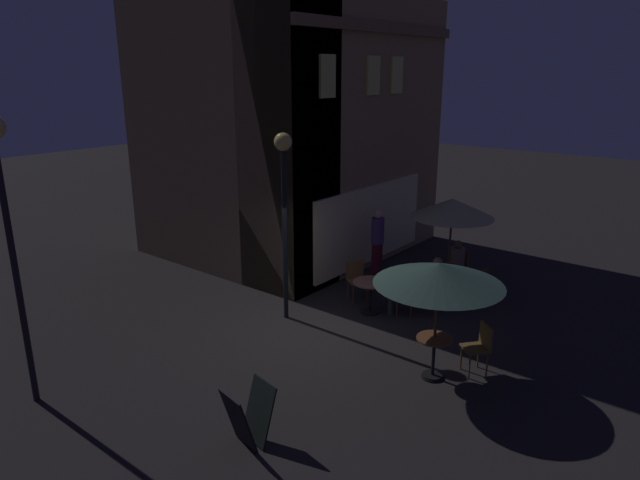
# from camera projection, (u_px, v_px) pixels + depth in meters

# --- Properties ---
(ground_plane) EXTENTS (60.00, 60.00, 0.00)m
(ground_plane) POSITION_uv_depth(u_px,v_px,m) (306.00, 334.00, 11.70)
(ground_plane) COLOR black
(cafe_building) EXTENTS (6.95, 6.39, 7.16)m
(cafe_building) POSITION_uv_depth(u_px,v_px,m) (293.00, 135.00, 15.12)
(cafe_building) COLOR #987A51
(cafe_building) RESTS_ON ground
(street_lamp_near_corner) EXTENTS (0.37, 0.37, 4.05)m
(street_lamp_near_corner) POSITION_uv_depth(u_px,v_px,m) (284.00, 183.00, 11.63)
(street_lamp_near_corner) COLOR black
(street_lamp_near_corner) RESTS_ON ground
(street_lamp_down_street) EXTENTS (0.39, 0.39, 4.67)m
(street_lamp_down_street) POSITION_uv_depth(u_px,v_px,m) (3.00, 195.00, 8.37)
(street_lamp_down_street) COLOR black
(street_lamp_down_street) RESTS_ON ground
(menu_sandwich_board) EXTENTS (0.74, 0.66, 0.92)m
(menu_sandwich_board) POSITION_uv_depth(u_px,v_px,m) (249.00, 416.00, 8.15)
(menu_sandwich_board) COLOR black
(menu_sandwich_board) RESTS_ON ground
(cafe_table_0) EXTENTS (0.64, 0.64, 0.78)m
(cafe_table_0) POSITION_uv_depth(u_px,v_px,m) (434.00, 351.00, 9.92)
(cafe_table_0) COLOR black
(cafe_table_0) RESTS_ON ground
(cafe_table_1) EXTENTS (0.69, 0.69, 0.74)m
(cafe_table_1) POSITION_uv_depth(u_px,v_px,m) (447.00, 276.00, 13.48)
(cafe_table_1) COLOR black
(cafe_table_1) RESTS_ON ground
(cafe_table_2) EXTENTS (0.79, 0.79, 0.75)m
(cafe_table_2) POSITION_uv_depth(u_px,v_px,m) (370.00, 289.00, 12.58)
(cafe_table_2) COLOR black
(cafe_table_2) RESTS_ON ground
(patio_umbrella_0) EXTENTS (2.22, 2.22, 2.16)m
(patio_umbrella_0) POSITION_uv_depth(u_px,v_px,m) (439.00, 274.00, 9.50)
(patio_umbrella_0) COLOR black
(patio_umbrella_0) RESTS_ON ground
(patio_umbrella_1) EXTENTS (1.93, 1.93, 2.42)m
(patio_umbrella_1) POSITION_uv_depth(u_px,v_px,m) (452.00, 208.00, 13.00)
(patio_umbrella_1) COLOR black
(patio_umbrella_1) RESTS_ON ground
(cafe_chair_0) EXTENTS (0.59, 0.59, 0.93)m
(cafe_chair_0) POSITION_uv_depth(u_px,v_px,m) (480.00, 344.00, 10.08)
(cafe_chair_0) COLOR brown
(cafe_chair_0) RESTS_ON ground
(cafe_chair_1) EXTENTS (0.44, 0.44, 0.89)m
(cafe_chair_1) POSITION_uv_depth(u_px,v_px,m) (435.00, 287.00, 12.81)
(cafe_chair_1) COLOR brown
(cafe_chair_1) RESTS_ON ground
(cafe_chair_2) EXTENTS (0.42, 0.42, 0.90)m
(cafe_chair_2) POSITION_uv_depth(u_px,v_px,m) (479.00, 284.00, 12.97)
(cafe_chair_2) COLOR #4F3414
(cafe_chair_2) RESTS_ON ground
(cafe_chair_3) EXTENTS (0.49, 0.49, 0.93)m
(cafe_chair_3) POSITION_uv_depth(u_px,v_px,m) (458.00, 265.00, 14.11)
(cafe_chair_3) COLOR brown
(cafe_chair_3) RESTS_ON ground
(cafe_chair_4) EXTENTS (0.52, 0.52, 0.90)m
(cafe_chair_4) POSITION_uv_depth(u_px,v_px,m) (409.00, 293.00, 12.42)
(cafe_chair_4) COLOR brown
(cafe_chair_4) RESTS_ON ground
(cafe_chair_5) EXTENTS (0.60, 0.60, 0.92)m
(cafe_chair_5) POSITION_uv_depth(u_px,v_px,m) (356.00, 277.00, 13.36)
(cafe_chair_5) COLOR brown
(cafe_chair_5) RESTS_ON ground
(patron_seated_0) EXTENTS (0.53, 0.36, 1.21)m
(patron_seated_0) POSITION_uv_depth(u_px,v_px,m) (438.00, 279.00, 12.89)
(patron_seated_0) COLOR #623365
(patron_seated_0) RESTS_ON ground
(patron_seated_1) EXTENTS (0.54, 0.39, 1.24)m
(patron_seated_1) POSITION_uv_depth(u_px,v_px,m) (456.00, 262.00, 13.95)
(patron_seated_1) COLOR #364C35
(patron_seated_1) RESTS_ON ground
(patron_seated_2) EXTENTS (0.50, 0.56, 1.21)m
(patron_seated_2) POSITION_uv_depth(u_px,v_px,m) (403.00, 286.00, 12.40)
(patron_seated_2) COLOR #333F35
(patron_seated_2) RESTS_ON ground
(patron_standing_3) EXTENTS (0.33, 0.33, 1.82)m
(patron_standing_3) POSITION_uv_depth(u_px,v_px,m) (377.00, 244.00, 14.62)
(patron_standing_3) COLOR #501520
(patron_standing_3) RESTS_ON ground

